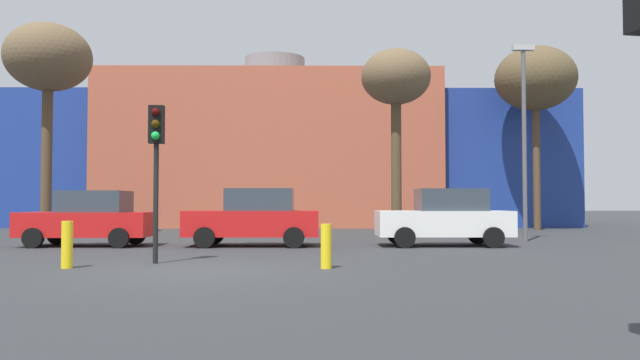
% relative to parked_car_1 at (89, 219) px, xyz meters
% --- Properties ---
extents(ground_plane, '(200.00, 200.00, 0.00)m').
position_rel_parked_car_1_xyz_m(ground_plane, '(4.93, -7.57, -0.91)').
color(ground_plane, '#2D3033').
extents(building_backdrop, '(36.08, 13.83, 11.11)m').
position_rel_parked_car_1_xyz_m(building_backdrop, '(4.76, 20.92, 3.48)').
color(building_backdrop, '#B2563D').
rests_on(building_backdrop, ground_plane).
extents(parked_car_1, '(4.21, 2.06, 1.82)m').
position_rel_parked_car_1_xyz_m(parked_car_1, '(0.00, 0.00, 0.00)').
color(parked_car_1, red).
rests_on(parked_car_1, ground_plane).
extents(parked_car_2, '(4.38, 2.15, 1.90)m').
position_rel_parked_car_1_xyz_m(parked_car_2, '(5.46, 0.00, 0.04)').
color(parked_car_2, red).
rests_on(parked_car_2, ground_plane).
extents(parked_car_3, '(4.36, 2.14, 1.89)m').
position_rel_parked_car_1_xyz_m(parked_car_3, '(11.77, 0.00, 0.03)').
color(parked_car_3, white).
rests_on(parked_car_3, ground_plane).
extents(traffic_light_island, '(0.38, 0.37, 3.74)m').
position_rel_parked_car_1_xyz_m(traffic_light_island, '(3.70, -5.92, 1.85)').
color(traffic_light_island, black).
rests_on(traffic_light_island, ground_plane).
extents(bare_tree_0, '(3.77, 3.77, 9.43)m').
position_rel_parked_car_1_xyz_m(bare_tree_0, '(-4.44, 7.01, 6.87)').
color(bare_tree_0, brown).
rests_on(bare_tree_0, ground_plane).
extents(bare_tree_1, '(2.99, 2.99, 8.06)m').
position_rel_parked_car_1_xyz_m(bare_tree_1, '(10.95, 5.99, 5.75)').
color(bare_tree_1, brown).
rests_on(bare_tree_1, ground_plane).
extents(bare_tree_2, '(4.23, 4.23, 9.71)m').
position_rel_parked_car_1_xyz_m(bare_tree_2, '(19.14, 12.06, 7.04)').
color(bare_tree_2, brown).
rests_on(bare_tree_2, ground_plane).
extents(bollard_yellow_0, '(0.24, 0.24, 1.03)m').
position_rel_parked_car_1_xyz_m(bollard_yellow_0, '(2.05, -6.98, -0.39)').
color(bollard_yellow_0, yellow).
rests_on(bollard_yellow_0, ground_plane).
extents(bollard_yellow_1, '(0.24, 0.24, 0.97)m').
position_rel_parked_car_1_xyz_m(bollard_yellow_1, '(7.71, -7.08, -0.42)').
color(bollard_yellow_1, yellow).
rests_on(bollard_yellow_1, ground_plane).
extents(street_lamp, '(0.80, 0.24, 7.33)m').
position_rel_parked_car_1_xyz_m(street_lamp, '(15.26, 2.42, 3.28)').
color(street_lamp, '#59595E').
rests_on(street_lamp, ground_plane).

